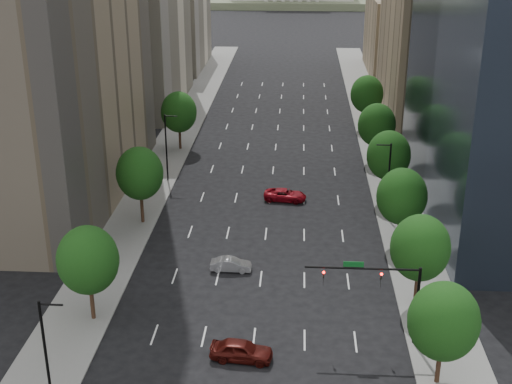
% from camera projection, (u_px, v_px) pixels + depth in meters
% --- Properties ---
extents(sidewalk_left, '(6.00, 200.00, 0.15)m').
position_uv_depth(sidewalk_left, '(145.00, 195.00, 86.07)').
color(sidewalk_left, slate).
rests_on(sidewalk_left, ground).
extents(sidewalk_right, '(6.00, 200.00, 0.15)m').
position_uv_depth(sidewalk_right, '(398.00, 201.00, 84.29)').
color(sidewalk_right, slate).
rests_on(sidewalk_right, ground).
extents(midrise_cream_left, '(14.00, 30.00, 35.00)m').
position_uv_depth(midrise_cream_left, '(137.00, 5.00, 119.81)').
color(midrise_cream_left, beige).
rests_on(midrise_cream_left, ground).
extents(filler_left, '(14.00, 26.00, 18.00)m').
position_uv_depth(filler_left, '(172.00, 26.00, 153.52)').
color(filler_left, beige).
rests_on(filler_left, ground).
extents(parking_tan_right, '(14.00, 30.00, 30.00)m').
position_uv_depth(parking_tan_right, '(432.00, 26.00, 115.10)').
color(parking_tan_right, '#8C7759').
rests_on(parking_tan_right, ground).
extents(filler_right, '(14.00, 26.00, 16.00)m').
position_uv_depth(filler_right, '(402.00, 35.00, 148.25)').
color(filler_right, '#8C7759').
rests_on(filler_right, ground).
extents(tree_right_0, '(5.20, 5.20, 8.39)m').
position_uv_depth(tree_right_0, '(444.00, 321.00, 50.02)').
color(tree_right_0, '#382316').
rests_on(tree_right_0, ground).
extents(tree_right_1, '(5.20, 5.20, 8.75)m').
position_uv_depth(tree_right_1, '(420.00, 248.00, 60.05)').
color(tree_right_1, '#382316').
rests_on(tree_right_1, ground).
extents(tree_right_2, '(5.20, 5.20, 8.61)m').
position_uv_depth(tree_right_2, '(402.00, 196.00, 71.20)').
color(tree_right_2, '#382316').
rests_on(tree_right_2, ground).
extents(tree_right_3, '(5.20, 5.20, 8.89)m').
position_uv_depth(tree_right_3, '(389.00, 155.00, 82.18)').
color(tree_right_3, '#382316').
rests_on(tree_right_3, ground).
extents(tree_right_4, '(5.20, 5.20, 8.46)m').
position_uv_depth(tree_right_4, '(377.00, 125.00, 95.29)').
color(tree_right_4, '#382316').
rests_on(tree_right_4, ground).
extents(tree_right_5, '(5.20, 5.20, 8.75)m').
position_uv_depth(tree_right_5, '(367.00, 94.00, 109.97)').
color(tree_right_5, '#382316').
rests_on(tree_right_5, ground).
extents(tree_left_0, '(5.20, 5.20, 8.75)m').
position_uv_depth(tree_left_0, '(88.00, 260.00, 57.96)').
color(tree_left_0, '#382316').
rests_on(tree_left_0, ground).
extents(tree_left_1, '(5.20, 5.20, 8.97)m').
position_uv_depth(tree_left_1, '(140.00, 173.00, 76.37)').
color(tree_left_1, '#382316').
rests_on(tree_left_1, ground).
extents(tree_left_2, '(5.20, 5.20, 8.68)m').
position_uv_depth(tree_left_2, '(179.00, 112.00, 100.52)').
color(tree_left_2, '#382316').
rests_on(tree_left_2, ground).
extents(streetlight_rn, '(1.70, 0.20, 9.00)m').
position_uv_depth(streetlight_rn, '(388.00, 179.00, 77.99)').
color(streetlight_rn, black).
rests_on(streetlight_rn, ground).
extents(streetlight_ls, '(1.70, 0.20, 9.00)m').
position_uv_depth(streetlight_ls, '(47.00, 355.00, 47.18)').
color(streetlight_ls, black).
rests_on(streetlight_ls, ground).
extents(streetlight_ln, '(1.70, 0.20, 9.00)m').
position_uv_depth(streetlight_ln, '(167.00, 146.00, 88.78)').
color(streetlight_ln, black).
rests_on(streetlight_ln, ground).
extents(traffic_signal, '(9.12, 0.40, 7.38)m').
position_uv_depth(traffic_signal, '(387.00, 287.00, 54.92)').
color(traffic_signal, black).
rests_on(traffic_signal, ground).
extents(car_maroon, '(5.10, 2.45, 1.68)m').
position_uv_depth(car_maroon, '(241.00, 350.00, 54.47)').
color(car_maroon, '#440F0B').
rests_on(car_maroon, ground).
extents(car_silver, '(4.03, 1.44, 1.33)m').
position_uv_depth(car_silver, '(231.00, 265.00, 67.98)').
color(car_silver, gray).
rests_on(car_silver, ground).
extents(car_red_far, '(5.36, 2.96, 1.42)m').
position_uv_depth(car_red_far, '(285.00, 195.00, 84.44)').
color(car_red_far, maroon).
rests_on(car_red_far, ground).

